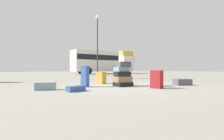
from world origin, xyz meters
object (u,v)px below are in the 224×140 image
at_px(suitcase_charcoal_left_side, 182,82).
at_px(parked_bus, 104,61).
at_px(suitcase_maroon_upright_blue, 157,79).
at_px(person_bearded_onlooker, 126,65).
at_px(suitcase_slate_foreground_far, 46,86).
at_px(suitcase_navy_foreground_near, 76,89).
at_px(suitcase_navy_white_trunk, 85,76).
at_px(suitcase_tan_right_side, 101,78).
at_px(lamp_post, 97,36).
at_px(suitcase_tower, 123,71).

xyz_separation_m(suitcase_charcoal_left_side, parked_bus, (4.22, 16.69, 1.71)).
relative_size(suitcase_charcoal_left_side, suitcase_maroon_upright_blue, 1.02).
xyz_separation_m(suitcase_maroon_upright_blue, person_bearded_onlooker, (2.30, 5.43, 0.61)).
height_order(suitcase_slate_foreground_far, suitcase_maroon_upright_blue, suitcase_maroon_upright_blue).
distance_m(suitcase_slate_foreground_far, parked_bus, 18.40).
bearing_deg(suitcase_navy_foreground_near, suitcase_slate_foreground_far, 122.57).
distance_m(suitcase_navy_white_trunk, parked_bus, 17.44).
bearing_deg(suitcase_tan_right_side, person_bearded_onlooker, 22.67).
height_order(suitcase_charcoal_left_side, suitcase_maroon_upright_blue, suitcase_maroon_upright_blue).
bearing_deg(parked_bus, suitcase_slate_foreground_far, -125.55).
relative_size(suitcase_charcoal_left_side, suitcase_slate_foreground_far, 1.04).
height_order(suitcase_slate_foreground_far, lamp_post, lamp_post).
xyz_separation_m(suitcase_slate_foreground_far, suitcase_maroon_upright_blue, (3.46, -1.33, 0.19)).
xyz_separation_m(suitcase_tan_right_side, lamp_post, (3.50, 8.64, 3.77)).
xyz_separation_m(suitcase_charcoal_left_side, suitcase_slate_foreground_far, (-5.21, 0.99, -0.01)).
relative_size(suitcase_charcoal_left_side, parked_bus, 0.07).
xyz_separation_m(suitcase_charcoal_left_side, lamp_post, (0.79, 10.87, 3.91)).
xyz_separation_m(person_bearded_onlooker, lamp_post, (0.23, 5.79, 3.11)).
xyz_separation_m(suitcase_slate_foreground_far, suitcase_tan_right_side, (2.50, 1.25, 0.15)).
distance_m(suitcase_navy_white_trunk, suitcase_navy_foreground_near, 1.26).
bearing_deg(suitcase_charcoal_left_side, person_bearded_onlooker, 101.36).
height_order(suitcase_maroon_upright_blue, parked_bus, parked_bus).
bearing_deg(suitcase_slate_foreground_far, lamp_post, 74.91).
distance_m(suitcase_maroon_upright_blue, lamp_post, 12.08).
bearing_deg(lamp_post, suitcase_navy_foreground_near, -116.20).
bearing_deg(suitcase_tan_right_side, suitcase_tower, -96.14).
bearing_deg(suitcase_navy_foreground_near, suitcase_maroon_upright_blue, -24.33).
xyz_separation_m(suitcase_navy_foreground_near, person_bearded_onlooker, (5.00, 4.86, 0.85)).
distance_m(suitcase_tower, suitcase_navy_foreground_near, 2.19).
relative_size(suitcase_tan_right_side, person_bearded_onlooker, 0.35).
height_order(suitcase_slate_foreground_far, parked_bus, parked_bus).
distance_m(suitcase_navy_foreground_near, parked_bus, 18.69).
bearing_deg(suitcase_charcoal_left_side, parked_bus, 93.44).
xyz_separation_m(suitcase_tower, suitcase_navy_foreground_near, (-2.05, -0.57, -0.51)).
bearing_deg(suitcase_slate_foreground_far, suitcase_tower, 12.38).
bearing_deg(lamp_post, suitcase_charcoal_left_side, -94.16).
distance_m(suitcase_tan_right_side, person_bearded_onlooker, 4.38).
distance_m(suitcase_tan_right_side, parked_bus, 16.10).
bearing_deg(suitcase_tower, suitcase_maroon_upright_blue, -60.47).
xyz_separation_m(suitcase_tower, suitcase_slate_foreground_far, (-2.82, 0.19, -0.47)).
bearing_deg(suitcase_charcoal_left_side, suitcase_tan_right_side, 158.05).
height_order(suitcase_navy_white_trunk, suitcase_navy_foreground_near, suitcase_navy_white_trunk).
bearing_deg(suitcase_slate_foreground_far, suitcase_navy_foreground_near, -28.80).
xyz_separation_m(suitcase_tan_right_side, suitcase_maroon_upright_blue, (0.96, -2.58, 0.04)).
relative_size(suitcase_maroon_upright_blue, parked_bus, 0.07).
bearing_deg(parked_bus, suitcase_navy_foreground_near, -122.34).
bearing_deg(parked_bus, suitcase_tan_right_side, -120.17).
bearing_deg(suitcase_tower, suitcase_tan_right_side, 102.31).
relative_size(suitcase_tower, parked_bus, 0.15).
bearing_deg(lamp_post, suitcase_slate_foreground_far, -121.25).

